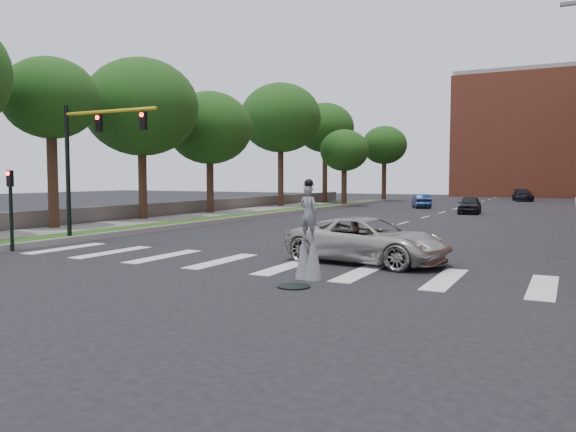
{
  "coord_description": "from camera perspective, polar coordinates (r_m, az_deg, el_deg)",
  "views": [
    {
      "loc": [
        9.61,
        -15.38,
        2.97
      ],
      "look_at": [
        1.43,
        0.77,
        1.7
      ],
      "focal_mm": 35.0,
      "sensor_mm": 36.0,
      "label": 1
    }
  ],
  "objects": [
    {
      "name": "grass_median",
      "position": [
        41.3,
        -3.94,
        0.05
      ],
      "size": [
        2.0,
        60.0,
        0.25
      ],
      "primitive_type": "cube",
      "color": "#204413",
      "rests_on": "ground"
    },
    {
      "name": "tree_7",
      "position": [
        69.28,
        9.76,
        7.08
      ],
      "size": [
        5.43,
        5.43,
        9.11
      ],
      "color": "#362215",
      "rests_on": "ground"
    },
    {
      "name": "secondary_signal",
      "position": [
        24.88,
        -26.34,
        1.24
      ],
      "size": [
        0.25,
        0.21,
        3.23
      ],
      "color": "black",
      "rests_on": "ground"
    },
    {
      "name": "car_near",
      "position": [
        47.68,
        17.98,
        1.09
      ],
      "size": [
        2.02,
        4.29,
        1.42
      ],
      "primitive_type": "imported",
      "rotation": [
        0.0,
        0.0,
        0.08
      ],
      "color": "black",
      "rests_on": "ground"
    },
    {
      "name": "traffic_signal",
      "position": [
        26.75,
        -19.77,
        6.3
      ],
      "size": [
        5.3,
        0.23,
        6.2
      ],
      "color": "black",
      "rests_on": "ground"
    },
    {
      "name": "tree_2",
      "position": [
        38.9,
        -14.68,
        10.61
      ],
      "size": [
        7.53,
        7.53,
        10.76
      ],
      "color": "#362215",
      "rests_on": "ground"
    },
    {
      "name": "tree_6",
      "position": [
        57.01,
        5.74,
        6.61
      ],
      "size": [
        4.92,
        4.92,
        7.72
      ],
      "color": "#362215",
      "rests_on": "ground"
    },
    {
      "name": "stone_wall",
      "position": [
        45.95,
        -8.56,
        0.94
      ],
      "size": [
        0.5,
        56.0,
        1.1
      ],
      "primitive_type": "cube",
      "color": "#545048",
      "rests_on": "ground"
    },
    {
      "name": "median_curb",
      "position": [
        40.77,
        -2.67,
        0.02
      ],
      "size": [
        0.2,
        60.0,
        0.28
      ],
      "primitive_type": "cube",
      "color": "gray",
      "rests_on": "ground"
    },
    {
      "name": "ground_plane",
      "position": [
        18.38,
        -5.08,
        -5.3
      ],
      "size": [
        160.0,
        160.0,
        0.0
      ],
      "primitive_type": "plane",
      "color": "black",
      "rests_on": "ground"
    },
    {
      "name": "building_backdrop",
      "position": [
        93.64,
        24.82,
        7.33
      ],
      "size": [
        26.0,
        14.0,
        18.0
      ],
      "primitive_type": "cube",
      "color": "#AE5236",
      "rests_on": "ground"
    },
    {
      "name": "tree_4",
      "position": [
        54.39,
        -0.75,
        9.91
      ],
      "size": [
        7.77,
        7.77,
        11.9
      ],
      "color": "#362215",
      "rests_on": "ground"
    },
    {
      "name": "car_mid",
      "position": [
        55.27,
        13.4,
        1.5
      ],
      "size": [
        2.77,
        4.26,
        1.33
      ],
      "primitive_type": "imported",
      "rotation": [
        0.0,
        0.0,
        3.51
      ],
      "color": "navy",
      "rests_on": "ground"
    },
    {
      "name": "stilt_performer",
      "position": [
        16.24,
        2.1,
        -2.54
      ],
      "size": [
        0.84,
        0.57,
        2.91
      ],
      "rotation": [
        0.0,
        0.0,
        2.98
      ],
      "color": "#362215",
      "rests_on": "ground"
    },
    {
      "name": "car_far",
      "position": [
        74.61,
        22.74,
        1.98
      ],
      "size": [
        3.06,
        5.38,
        1.47
      ],
      "primitive_type": "imported",
      "rotation": [
        0.0,
        0.0,
        0.21
      ],
      "color": "black",
      "rests_on": "ground"
    },
    {
      "name": "manhole",
      "position": [
        15.21,
        0.57,
        -7.17
      ],
      "size": [
        0.9,
        0.9,
        0.04
      ],
      "primitive_type": "cylinder",
      "color": "black",
      "rests_on": "ground"
    },
    {
      "name": "tree_3",
      "position": [
        44.54,
        -7.97,
        8.83
      ],
      "size": [
        6.63,
        6.63,
        9.59
      ],
      "color": "#362215",
      "rests_on": "ground"
    },
    {
      "name": "sidewalk_left",
      "position": [
        35.13,
        -16.6,
        -0.86
      ],
      "size": [
        4.0,
        60.0,
        0.18
      ],
      "primitive_type": "cube",
      "color": "slate",
      "rests_on": "ground"
    },
    {
      "name": "suv_crossing",
      "position": [
        19.53,
        8.12,
        -2.45
      ],
      "size": [
        5.96,
        3.37,
        1.57
      ],
      "primitive_type": "imported",
      "rotation": [
        0.0,
        0.0,
        1.43
      ],
      "color": "#ACA9A2",
      "rests_on": "ground"
    },
    {
      "name": "tree_5",
      "position": [
        63.89,
        3.78,
        8.89
      ],
      "size": [
        6.54,
        6.54,
        11.25
      ],
      "color": "#362215",
      "rests_on": "ground"
    },
    {
      "name": "tree_1",
      "position": [
        33.69,
        -22.99,
        10.87
      ],
      "size": [
        5.18,
        5.18,
        9.45
      ],
      "color": "#362215",
      "rests_on": "ground"
    }
  ]
}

